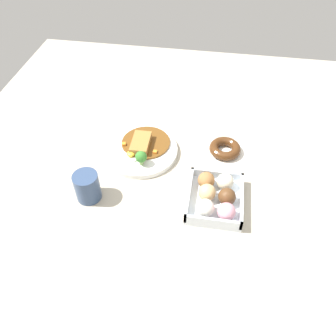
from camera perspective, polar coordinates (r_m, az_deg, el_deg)
ground_plane at (r=1.14m, az=1.90°, el=0.36°), size 1.60×1.60×0.00m
curry_plate at (r=1.18m, az=-4.47°, el=3.08°), size 0.25×0.25×0.07m
donut_box at (r=1.03m, az=7.84°, el=-4.71°), size 0.19×0.16×0.06m
chocolate_ring_donut at (r=1.20m, az=9.36°, el=3.13°), size 0.16×0.16×0.03m
coffee_mug at (r=1.05m, az=-13.18°, el=-3.01°), size 0.07×0.07×0.09m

